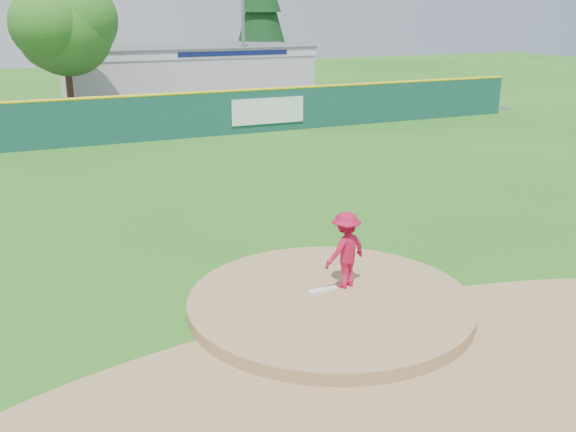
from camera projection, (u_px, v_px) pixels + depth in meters
name	position (u px, v px, depth m)	size (l,w,h in m)	color
ground	(330.00, 308.00, 12.44)	(120.00, 120.00, 0.00)	#286B19
pitchers_mound	(330.00, 308.00, 12.44)	(5.50, 5.50, 0.50)	#9E774C
pitching_rubber	(323.00, 290.00, 12.62)	(0.60, 0.15, 0.04)	white
infield_dirt_arc	(421.00, 387.00, 9.83)	(15.40, 15.40, 0.01)	#9E774C
parking_lot	(106.00, 113.00, 35.90)	(44.00, 16.00, 0.02)	#38383A
pitcher	(346.00, 250.00, 12.62)	(1.00, 0.57, 1.55)	#B80F39
van	(99.00, 113.00, 30.79)	(2.58, 5.60, 1.56)	silver
pool_building_grp	(185.00, 71.00, 42.06)	(15.20, 8.20, 3.31)	silver
fence_banners	(58.00, 125.00, 26.42)	(22.39, 0.04, 1.20)	maroon
outfield_fence	(138.00, 117.00, 27.75)	(40.00, 0.14, 2.07)	#15453F
deciduous_tree	(64.00, 30.00, 31.99)	(5.60, 5.60, 7.36)	#382314
conifer_tree	(261.00, 9.00, 47.07)	(4.40, 4.40, 9.50)	#382314
light_pole_right	(243.00, 9.00, 39.43)	(1.75, 0.25, 10.00)	gray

